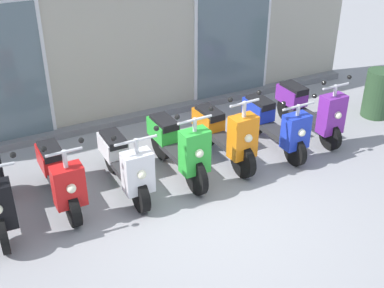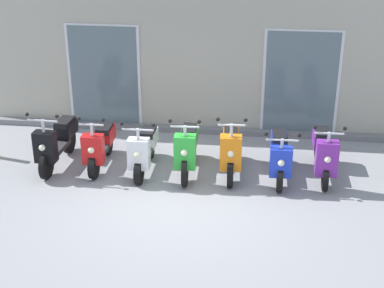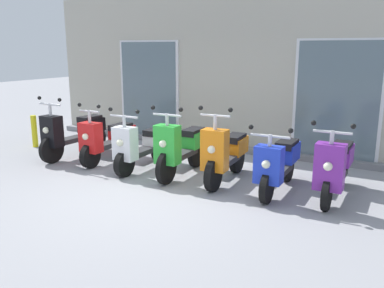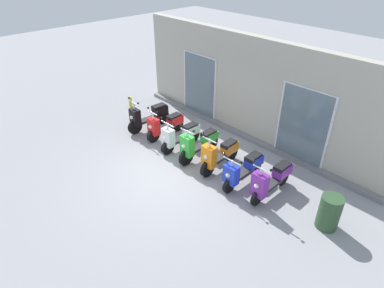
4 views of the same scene
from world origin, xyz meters
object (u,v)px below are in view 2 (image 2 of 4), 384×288
Objects in this scene: scooter_green at (187,148)px; scooter_purple at (324,152)px; scooter_orange at (231,150)px; scooter_black at (57,141)px; scooter_red at (100,145)px; scooter_blue at (280,154)px; scooter_white at (144,149)px.

scooter_purple is at bearing 3.25° from scooter_green.
scooter_green is 1.04× the size of scooter_orange.
scooter_black reaches higher than scooter_green.
scooter_black is 0.82m from scooter_red.
scooter_orange reaches higher than scooter_blue.
scooter_orange is at bearing 1.99° from scooter_white.
scooter_white is at bearing -179.70° from scooter_green.
scooter_purple is at bearing 1.51° from scooter_black.
scooter_purple reaches higher than scooter_red.
scooter_black is 4.98m from scooter_purple.
scooter_black is 2.49m from scooter_green.
scooter_purple is (2.48, 0.14, -0.01)m from scooter_green.
scooter_black reaches higher than scooter_red.
scooter_black is 1.08× the size of scooter_white.
scooter_white is at bearing -6.12° from scooter_red.
scooter_red is (0.82, 0.08, -0.06)m from scooter_black.
scooter_red is at bearing 179.13° from scooter_orange.
scooter_purple is at bearing 3.04° from scooter_orange.
scooter_white is at bearing -177.47° from scooter_purple.
scooter_blue is (4.18, 0.01, -0.04)m from scooter_black.
scooter_green is (0.81, 0.00, 0.06)m from scooter_white.
scooter_green is (1.68, -0.09, 0.07)m from scooter_red.
scooter_purple is at bearing 8.94° from scooter_blue.
scooter_white is 0.81m from scooter_green.
scooter_black is 1.08× the size of scooter_blue.
scooter_green is 1.03× the size of scooter_purple.
scooter_black is 1.06× the size of scooter_purple.
scooter_red is at bearing 176.97° from scooter_green.
scooter_orange reaches higher than scooter_black.
scooter_red is 2.47m from scooter_orange.
scooter_white is (0.87, -0.09, 0.00)m from scooter_red.
scooter_green is at bearing 0.30° from scooter_white.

